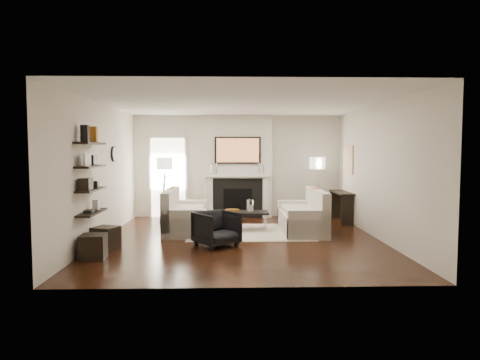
{
  "coord_description": "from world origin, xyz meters",
  "views": [
    {
      "loc": [
        -0.25,
        -8.43,
        1.78
      ],
      "look_at": [
        0.0,
        0.6,
        1.15
      ],
      "focal_mm": 32.0,
      "sensor_mm": 36.0,
      "label": 1
    }
  ],
  "objects_px": {
    "lamp_left_shade": "(164,163)",
    "loveseat_left_base": "(186,222)",
    "ottoman_near": "(106,238)",
    "armchair": "(217,227)",
    "lamp_right_shade": "(317,163)",
    "loveseat_right_base": "(302,223)",
    "coffee_table": "(243,212)"
  },
  "relations": [
    {
      "from": "loveseat_left_base",
      "to": "loveseat_right_base",
      "type": "height_order",
      "value": "same"
    },
    {
      "from": "loveseat_left_base",
      "to": "coffee_table",
      "type": "xyz_separation_m",
      "value": [
        1.26,
        0.11,
        0.19
      ]
    },
    {
      "from": "armchair",
      "to": "lamp_right_shade",
      "type": "bearing_deg",
      "value": 14.86
    },
    {
      "from": "loveseat_right_base",
      "to": "lamp_right_shade",
      "type": "bearing_deg",
      "value": 68.64
    },
    {
      "from": "loveseat_right_base",
      "to": "ottoman_near",
      "type": "xyz_separation_m",
      "value": [
        -3.82,
        -1.45,
        -0.01
      ]
    },
    {
      "from": "loveseat_left_base",
      "to": "lamp_left_shade",
      "type": "relative_size",
      "value": 4.5
    },
    {
      "from": "loveseat_right_base",
      "to": "ottoman_near",
      "type": "height_order",
      "value": "loveseat_right_base"
    },
    {
      "from": "coffee_table",
      "to": "ottoman_near",
      "type": "height_order",
      "value": "coffee_table"
    },
    {
      "from": "armchair",
      "to": "lamp_left_shade",
      "type": "relative_size",
      "value": 1.78
    },
    {
      "from": "armchair",
      "to": "loveseat_left_base",
      "type": "bearing_deg",
      "value": 80.66
    },
    {
      "from": "ottoman_near",
      "to": "lamp_left_shade",
      "type": "bearing_deg",
      "value": 78.59
    },
    {
      "from": "lamp_right_shade",
      "to": "loveseat_left_base",
      "type": "bearing_deg",
      "value": -152.72
    },
    {
      "from": "lamp_left_shade",
      "to": "ottoman_near",
      "type": "relative_size",
      "value": 1.0
    },
    {
      "from": "lamp_right_shade",
      "to": "ottoman_near",
      "type": "bearing_deg",
      "value": -144.26
    },
    {
      "from": "lamp_left_shade",
      "to": "ottoman_near",
      "type": "height_order",
      "value": "lamp_left_shade"
    },
    {
      "from": "armchair",
      "to": "loveseat_right_base",
      "type": "bearing_deg",
      "value": -0.75
    },
    {
      "from": "coffee_table",
      "to": "lamp_right_shade",
      "type": "bearing_deg",
      "value": 38.27
    },
    {
      "from": "armchair",
      "to": "lamp_right_shade",
      "type": "relative_size",
      "value": 1.78
    },
    {
      "from": "lamp_left_shade",
      "to": "loveseat_left_base",
      "type": "bearing_deg",
      "value": -65.39
    },
    {
      "from": "lamp_left_shade",
      "to": "lamp_right_shade",
      "type": "bearing_deg",
      "value": 2.66
    },
    {
      "from": "coffee_table",
      "to": "armchair",
      "type": "height_order",
      "value": "armchair"
    },
    {
      "from": "lamp_left_shade",
      "to": "lamp_right_shade",
      "type": "height_order",
      "value": "same"
    },
    {
      "from": "loveseat_right_base",
      "to": "lamp_right_shade",
      "type": "relative_size",
      "value": 4.5
    },
    {
      "from": "armchair",
      "to": "ottoman_near",
      "type": "relative_size",
      "value": 1.78
    },
    {
      "from": "loveseat_left_base",
      "to": "coffee_table",
      "type": "bearing_deg",
      "value": 5.01
    },
    {
      "from": "loveseat_left_base",
      "to": "armchair",
      "type": "relative_size",
      "value": 2.53
    },
    {
      "from": "loveseat_left_base",
      "to": "ottoman_near",
      "type": "distance_m",
      "value": 2.05
    },
    {
      "from": "ottoman_near",
      "to": "loveseat_left_base",
      "type": "bearing_deg",
      "value": 50.79
    },
    {
      "from": "armchair",
      "to": "lamp_left_shade",
      "type": "bearing_deg",
      "value": 79.7
    },
    {
      "from": "lamp_left_shade",
      "to": "coffee_table",
      "type": "bearing_deg",
      "value": -35.31
    },
    {
      "from": "loveseat_left_base",
      "to": "ottoman_near",
      "type": "height_order",
      "value": "loveseat_left_base"
    },
    {
      "from": "loveseat_right_base",
      "to": "coffee_table",
      "type": "distance_m",
      "value": 1.3
    }
  ]
}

